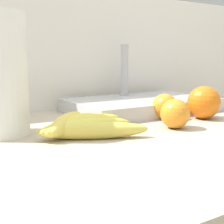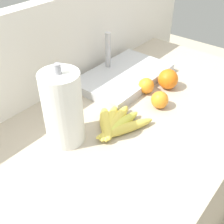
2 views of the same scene
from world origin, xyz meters
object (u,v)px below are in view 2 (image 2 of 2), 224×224
orange_back_right (146,86)px  orange_back_left (160,100)px  orange_far_right (168,79)px  paper_towel_roll (63,109)px  banana_bunch (115,124)px  sink_basin (124,76)px

orange_back_right → orange_back_left: bearing=-118.6°
orange_far_right → paper_towel_roll: bearing=168.8°
banana_bunch → paper_towel_roll: bearing=146.7°
orange_back_left → paper_towel_roll: bearing=157.5°
orange_back_left → orange_far_right: 0.15m
paper_towel_roll → sink_basin: paper_towel_roll is taller
orange_back_right → orange_far_right: size_ratio=0.77×
banana_bunch → orange_back_left: bearing=-13.9°
banana_bunch → sink_basin: 0.33m
orange_back_left → sink_basin: 0.24m
orange_back_right → orange_far_right: bearing=-29.6°
orange_back_right → sink_basin: 0.13m
orange_back_left → orange_far_right: (0.14, 0.05, 0.01)m
sink_basin → orange_far_right: bearing=-70.5°
orange_back_left → orange_back_right: orange_back_left is taller
orange_back_right → sink_basin: bearing=80.1°
orange_far_right → orange_back_right: bearing=150.4°
orange_back_left → paper_towel_roll: paper_towel_roll is taller
orange_back_left → orange_back_right: (0.05, 0.10, -0.00)m
banana_bunch → orange_far_right: (0.35, -0.00, 0.02)m
paper_towel_roll → sink_basin: (0.42, 0.08, -0.10)m
sink_basin → paper_towel_roll: bearing=-168.6°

